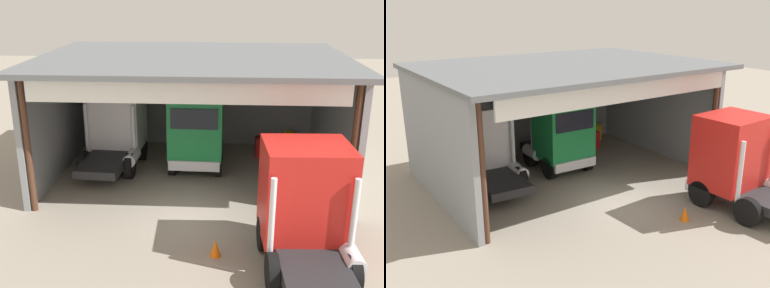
{
  "view_description": "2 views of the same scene",
  "coord_description": "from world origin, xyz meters",
  "views": [
    {
      "loc": [
        1.14,
        -15.57,
        8.21
      ],
      "look_at": [
        0.0,
        3.02,
        1.82
      ],
      "focal_mm": 43.62,
      "sensor_mm": 36.0,
      "label": 1
    },
    {
      "loc": [
        -11.1,
        -13.01,
        8.01
      ],
      "look_at": [
        0.0,
        3.02,
        1.82
      ],
      "focal_mm": 41.61,
      "sensor_mm": 36.0,
      "label": 2
    }
  ],
  "objects": [
    {
      "name": "tool_cart",
      "position": [
        3.42,
        6.68,
        0.5
      ],
      "size": [
        0.9,
        0.6,
        1.0
      ],
      "primitive_type": "cube",
      "color": "red",
      "rests_on": "ground"
    },
    {
      "name": "truck_green_yard_outside",
      "position": [
        0.08,
        4.64,
        1.97
      ],
      "size": [
        2.58,
        4.27,
        3.79
      ],
      "rotation": [
        0.0,
        0.0,
        3.11
      ],
      "color": "#197F3D",
      "rests_on": "ground"
    },
    {
      "name": "ground_plane",
      "position": [
        0.0,
        0.0,
        0.0
      ],
      "size": [
        80.0,
        80.0,
        0.0
      ],
      "primitive_type": "plane",
      "color": "gray",
      "rests_on": "ground"
    },
    {
      "name": "truck_red_left_bay",
      "position": [
        3.79,
        -2.72,
        1.96
      ],
      "size": [
        2.82,
        4.54,
        3.76
      ],
      "rotation": [
        0.0,
        0.0,
        0.04
      ],
      "color": "red",
      "rests_on": "ground"
    },
    {
      "name": "traffic_cone",
      "position": [
        1.09,
        -2.63,
        0.28
      ],
      "size": [
        0.36,
        0.36,
        0.56
      ],
      "primitive_type": "cone",
      "color": "orange",
      "rests_on": "ground"
    },
    {
      "name": "truck_white_center_left_bay",
      "position": [
        -3.73,
        5.17,
        1.86
      ],
      "size": [
        2.69,
        5.03,
        3.62
      ],
      "rotation": [
        0.0,
        0.0,
        -0.07
      ],
      "color": "white",
      "rests_on": "ground"
    },
    {
      "name": "workshop_shed",
      "position": [
        0.0,
        5.09,
        3.68
      ],
      "size": [
        12.83,
        9.53,
        5.4
      ],
      "color": "gray",
      "rests_on": "ground"
    },
    {
      "name": "oil_drum",
      "position": [
        4.8,
        7.89,
        0.47
      ],
      "size": [
        0.58,
        0.58,
        0.94
      ],
      "primitive_type": "cylinder",
      "color": "gold",
      "rests_on": "ground"
    }
  ]
}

